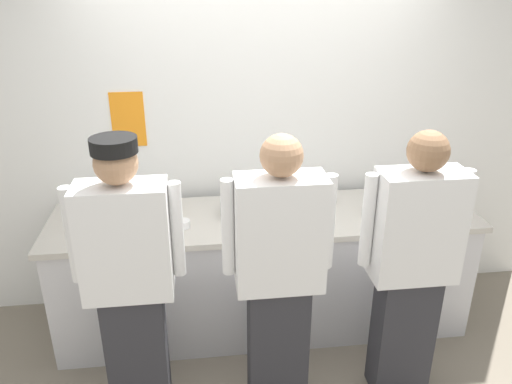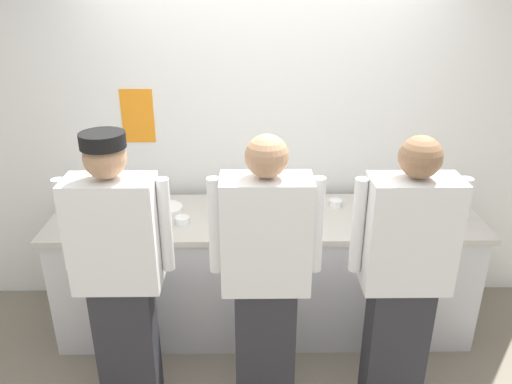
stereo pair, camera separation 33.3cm
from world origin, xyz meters
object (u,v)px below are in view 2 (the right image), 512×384
(chef_far_right, at_px, (404,273))
(plate_stack_front, at_px, (166,210))
(ramekin_orange_sauce, at_px, (182,220))
(squeeze_bottle_primary, at_px, (452,208))
(ramekin_green_sauce, at_px, (335,202))
(sheet_tray, at_px, (116,212))
(chef_near_left, at_px, (119,269))
(plate_stack_rear, at_px, (381,219))
(mixing_bowl_steel, at_px, (244,207))
(chefs_knife, at_px, (415,220))
(ramekin_yellow_sauce, at_px, (419,201))
(chef_center, at_px, (266,274))

(chef_far_right, relative_size, plate_stack_front, 7.46)
(chef_far_right, xyz_separation_m, ramekin_orange_sauce, (-1.31, 0.61, 0.03))
(squeeze_bottle_primary, height_order, ramekin_green_sauce, squeeze_bottle_primary)
(squeeze_bottle_primary, bearing_deg, chef_far_right, -127.21)
(sheet_tray, bearing_deg, chef_near_left, -74.99)
(plate_stack_front, height_order, squeeze_bottle_primary, squeeze_bottle_primary)
(ramekin_orange_sauce, bearing_deg, chef_near_left, -116.03)
(chef_far_right, xyz_separation_m, plate_stack_rear, (0.01, 0.60, 0.04))
(plate_stack_front, xyz_separation_m, ramekin_orange_sauce, (0.13, -0.17, 0.00))
(plate_stack_front, distance_m, squeeze_bottle_primary, 1.93)
(mixing_bowl_steel, relative_size, squeeze_bottle_primary, 1.58)
(plate_stack_rear, height_order, ramekin_orange_sauce, plate_stack_rear)
(chef_far_right, height_order, squeeze_bottle_primary, chef_far_right)
(plate_stack_front, height_order, plate_stack_rear, plate_stack_rear)
(chefs_knife, bearing_deg, ramekin_yellow_sauce, 69.15)
(plate_stack_front, height_order, sheet_tray, plate_stack_front)
(chef_center, height_order, plate_stack_rear, chef_center)
(chef_center, height_order, ramekin_green_sauce, chef_center)
(plate_stack_front, relative_size, sheet_tray, 0.54)
(squeeze_bottle_primary, distance_m, ramekin_yellow_sauce, 0.29)
(ramekin_green_sauce, xyz_separation_m, ramekin_yellow_sauce, (0.60, 0.01, 0.00))
(plate_stack_rear, bearing_deg, chef_near_left, -160.62)
(plate_stack_rear, distance_m, ramekin_green_sauce, 0.38)
(plate_stack_rear, relative_size, mixing_bowl_steel, 0.72)
(sheet_tray, relative_size, ramekin_yellow_sauce, 4.96)
(plate_stack_rear, relative_size, squeeze_bottle_primary, 1.14)
(mixing_bowl_steel, relative_size, ramekin_green_sauce, 3.41)
(chef_near_left, xyz_separation_m, chef_center, (0.82, -0.04, -0.01))
(mixing_bowl_steel, xyz_separation_m, sheet_tray, (-0.89, 0.01, -0.04))
(chef_far_right, xyz_separation_m, ramekin_yellow_sauce, (0.35, 0.89, 0.03))
(plate_stack_front, bearing_deg, chef_far_right, -28.45)
(squeeze_bottle_primary, xyz_separation_m, chefs_knife, (-0.23, 0.00, -0.09))
(chef_near_left, bearing_deg, ramekin_yellow_sauce, 23.76)
(chefs_knife, bearing_deg, sheet_tray, 176.49)
(plate_stack_front, distance_m, sheet_tray, 0.35)
(chef_near_left, distance_m, chefs_knife, 1.94)
(plate_stack_rear, xyz_separation_m, mixing_bowl_steel, (-0.91, 0.15, 0.02))
(chef_far_right, xyz_separation_m, squeeze_bottle_primary, (0.48, 0.64, 0.10))
(chef_near_left, height_order, chef_far_right, chef_near_left)
(chef_near_left, height_order, chefs_knife, chef_near_left)
(plate_stack_rear, height_order, ramekin_yellow_sauce, plate_stack_rear)
(ramekin_green_sauce, height_order, chefs_knife, ramekin_green_sauce)
(ramekin_orange_sauce, bearing_deg, ramekin_yellow_sauce, 9.40)
(plate_stack_rear, bearing_deg, ramekin_orange_sauce, 179.26)
(chef_center, bearing_deg, plate_stack_front, 130.35)
(squeeze_bottle_primary, relative_size, ramekin_yellow_sauce, 2.30)
(squeeze_bottle_primary, bearing_deg, mixing_bowl_steel, 175.38)
(ramekin_yellow_sauce, bearing_deg, chef_far_right, -111.47)
(chefs_knife, bearing_deg, mixing_bowl_steel, 174.54)
(chef_near_left, bearing_deg, chefs_knife, 18.16)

